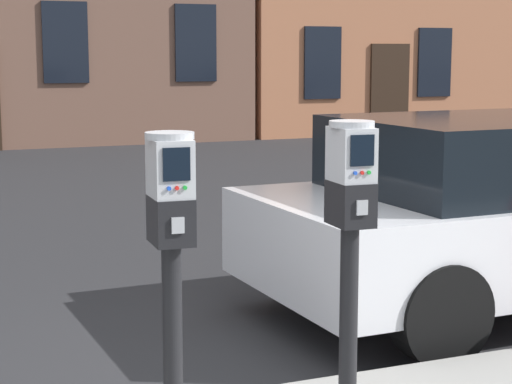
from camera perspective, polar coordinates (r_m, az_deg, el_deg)
parking_meter_near_kerb at (r=3.94m, az=-5.47°, el=-2.44°), size 0.23×0.26×1.39m
parking_meter_twin_adjacent at (r=4.28m, az=6.07°, el=-1.33°), size 0.23×0.26×1.42m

